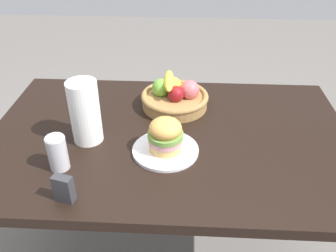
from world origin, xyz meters
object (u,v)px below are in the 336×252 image
(fruit_basket, at_px, (175,96))
(paper_towel_roll, at_px, (85,112))
(soda_can, at_px, (57,153))
(sandwich, at_px, (165,135))
(napkin_holder, at_px, (64,189))
(plate, at_px, (165,150))

(fruit_basket, xyz_separation_m, paper_towel_roll, (-0.31, -0.27, 0.07))
(fruit_basket, distance_m, paper_towel_roll, 0.42)
(soda_can, xyz_separation_m, fruit_basket, (0.37, 0.44, -0.02))
(soda_can, relative_size, fruit_basket, 0.43)
(soda_can, xyz_separation_m, paper_towel_roll, (0.06, 0.17, 0.06))
(sandwich, bearing_deg, napkin_holder, -138.38)
(plate, bearing_deg, paper_towel_roll, 168.46)
(sandwich, distance_m, napkin_holder, 0.39)
(plate, relative_size, sandwich, 1.88)
(plate, distance_m, fruit_basket, 0.33)
(plate, relative_size, paper_towel_roll, 1.00)
(soda_can, bearing_deg, sandwich, 17.11)
(sandwich, relative_size, soda_can, 1.01)
(plate, height_order, paper_towel_roll, paper_towel_roll)
(sandwich, distance_m, paper_towel_roll, 0.30)
(fruit_basket, bearing_deg, paper_towel_roll, -139.58)
(sandwich, bearing_deg, soda_can, -162.89)
(sandwich, distance_m, soda_can, 0.37)
(fruit_basket, height_order, napkin_holder, fruit_basket)
(soda_can, relative_size, napkin_holder, 1.40)
(fruit_basket, bearing_deg, soda_can, -130.44)
(sandwich, bearing_deg, paper_towel_roll, 168.46)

